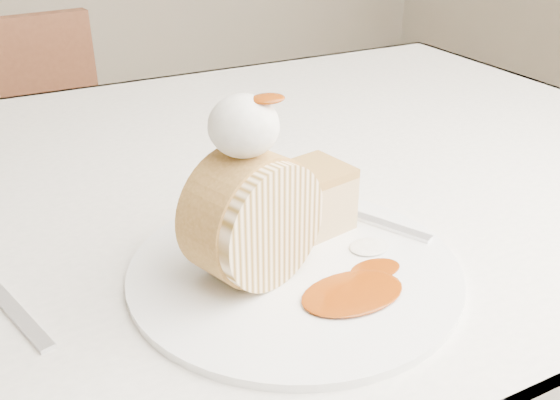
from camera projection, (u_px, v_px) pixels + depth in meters
table at (203, 242)px, 0.80m from camera, size 1.40×0.90×0.75m
chair_far at (11, 167)px, 1.46m from camera, size 0.44×0.44×0.83m
plate at (294, 269)px, 0.58m from camera, size 0.36×0.36×0.01m
roulade_slice at (253, 218)px, 0.54m from camera, size 0.13×0.10×0.11m
cake_chunk at (312, 202)px, 0.63m from camera, size 0.08×0.07×0.06m
whipped_cream at (244, 126)px, 0.51m from camera, size 0.06×0.06×0.05m
caramel_drizzle at (267, 91)px, 0.49m from camera, size 0.03×0.02×0.01m
caramel_pool at (353, 293)px, 0.53m from camera, size 0.11×0.08×0.00m
fork at (372, 221)px, 0.65m from camera, size 0.10×0.17×0.00m
spoon at (14, 310)px, 0.53m from camera, size 0.07×0.17×0.00m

